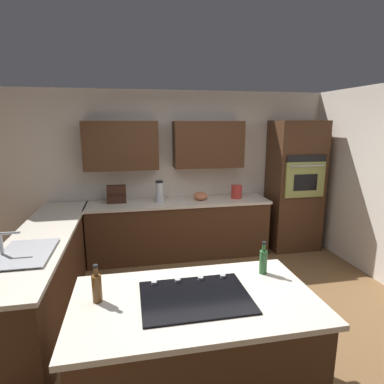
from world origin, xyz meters
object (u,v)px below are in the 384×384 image
mixing_bowl (200,196)px  oil_bottle (97,287)px  sink_unit (25,253)px  spice_rack (117,194)px  second_bottle (263,261)px  wall_oven (294,186)px  kettle (237,192)px  cooktop (195,296)px  blender (160,193)px

mixing_bowl → oil_bottle: (1.34, 2.73, 0.04)m
sink_unit → spice_rack: bearing=-113.1°
spice_rack → second_bottle: spice_rack is taller
wall_oven → second_bottle: (1.66, 2.53, -0.06)m
sink_unit → kettle: sink_unit is taller
wall_oven → spice_rack: bearing=-1.7°
sink_unit → oil_bottle: 1.20m
cooktop → second_bottle: size_ratio=2.80×
sink_unit → cooktop: (-1.40, 1.03, -0.01)m
cooktop → blender: blender is taller
blender → second_bottle: (-0.59, 2.56, -0.03)m
wall_oven → blender: wall_oven is taller
wall_oven → spice_rack: wall_oven is taller
wall_oven → kettle: (1.00, -0.04, -0.06)m
wall_oven → cooktop: (2.28, 2.78, -0.16)m
kettle → oil_bottle: bearing=54.6°
cooktop → oil_bottle: size_ratio=2.81×
cooktop → oil_bottle: oil_bottle is taller
mixing_bowl → oil_bottle: oil_bottle is taller
cooktop → kettle: (-1.28, -2.82, 0.10)m
cooktop → blender: (-0.03, -2.82, 0.13)m
wall_oven → cooktop: bearing=50.7°
spice_rack → cooktop: bearing=102.3°
mixing_bowl → spice_rack: size_ratio=0.81×
oil_bottle → second_bottle: second_bottle is taller
spice_rack → second_bottle: 2.89m
mixing_bowl → cooktop: bearing=76.5°
blender → oil_bottle: 2.82m
wall_oven → oil_bottle: size_ratio=7.90×
sink_unit → mixing_bowl: 2.74m
wall_oven → oil_bottle: (2.94, 2.70, -0.06)m
sink_unit → kettle: (-2.68, -1.78, 0.09)m
oil_bottle → sink_unit: bearing=-52.3°
cooktop → oil_bottle: bearing=-7.1°
sink_unit → second_bottle: bearing=158.9°
cooktop → blender: size_ratio=2.31×
sink_unit → cooktop: bearing=143.6°
second_bottle → wall_oven: bearing=-123.3°
kettle → second_bottle: (0.66, 2.56, 0.00)m
sink_unit → blender: bearing=-128.7°
cooktop → spice_rack: size_ratio=2.68×
wall_oven → kettle: bearing=-2.0°
oil_bottle → second_bottle: 1.30m
wall_oven → blender: bearing=-0.9°
cooktop → second_bottle: second_bottle is taller
sink_unit → second_bottle: (-2.02, 0.78, 0.09)m
mixing_bowl → wall_oven: bearing=178.7°
wall_oven → blender: (2.25, -0.04, -0.03)m
spice_rack → blender: bearing=175.7°
wall_oven → spice_rack: 2.90m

